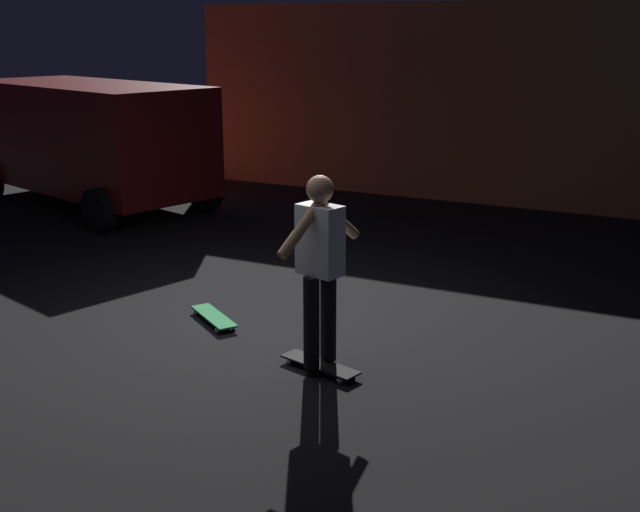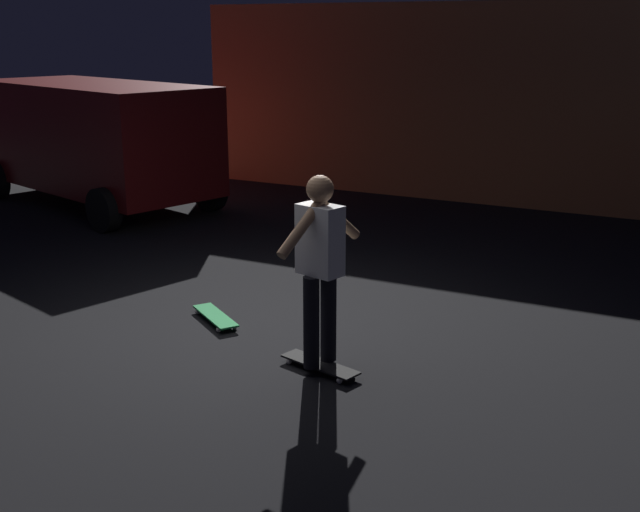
% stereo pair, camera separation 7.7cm
% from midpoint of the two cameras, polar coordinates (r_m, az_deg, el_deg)
% --- Properties ---
extents(ground_plane, '(28.00, 28.00, 0.00)m').
position_cam_midpoint_polar(ground_plane, '(7.99, -5.40, -5.45)').
color(ground_plane, black).
extents(low_building, '(13.12, 3.62, 3.33)m').
position_cam_midpoint_polar(low_building, '(15.26, 17.87, 10.53)').
color(low_building, '#C67A47').
rests_on(low_building, ground_plane).
extents(parked_van, '(4.95, 3.28, 2.03)m').
position_cam_midpoint_polar(parked_van, '(14.02, -15.58, 8.23)').
color(parked_van, maroon).
rests_on(parked_van, ground_plane).
extents(skateboard_ridden, '(0.81, 0.39, 0.07)m').
position_cam_midpoint_polar(skateboard_ridden, '(7.08, 0.31, -7.76)').
color(skateboard_ridden, black).
rests_on(skateboard_ridden, ground_plane).
extents(skateboard_spare, '(0.76, 0.60, 0.07)m').
position_cam_midpoint_polar(skateboard_spare, '(8.29, -7.20, -4.29)').
color(skateboard_spare, green).
rests_on(skateboard_spare, ground_plane).
extents(skater, '(0.42, 0.97, 1.67)m').
position_cam_midpoint_polar(skater, '(6.75, 0.33, -0.11)').
color(skater, black).
rests_on(skater, skateboard_ridden).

